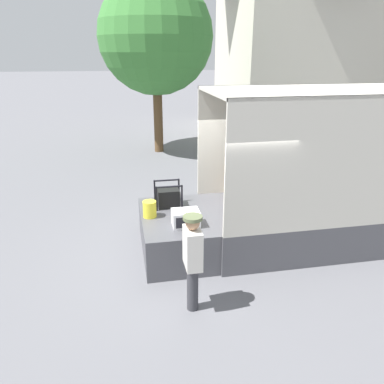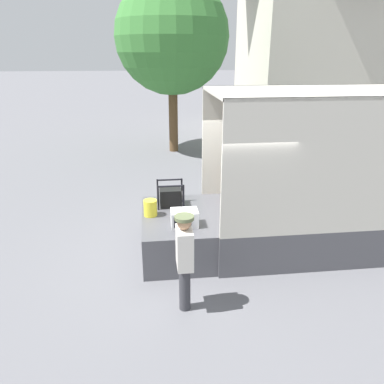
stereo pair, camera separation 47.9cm
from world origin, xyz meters
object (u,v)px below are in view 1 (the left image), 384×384
(street_tree, at_px, (156,37))
(portable_generator, at_px, (169,197))
(worker_person, at_px, (193,254))
(orange_bucket, at_px, (150,209))
(microwave, at_px, (186,218))

(street_tree, bearing_deg, portable_generator, -94.40)
(worker_person, xyz_separation_m, street_tree, (0.56, 10.24, 3.41))
(portable_generator, bearing_deg, street_tree, 85.60)
(orange_bucket, relative_size, street_tree, 0.05)
(orange_bucket, distance_m, street_tree, 9.06)
(street_tree, bearing_deg, worker_person, -93.11)
(portable_generator, bearing_deg, orange_bucket, -133.25)
(orange_bucket, xyz_separation_m, street_tree, (1.05, 8.32, 3.43))
(portable_generator, distance_m, orange_bucket, 0.65)
(worker_person, bearing_deg, microwave, 84.49)
(microwave, distance_m, portable_generator, 1.02)
(portable_generator, relative_size, orange_bucket, 1.71)
(microwave, height_order, worker_person, worker_person)
(orange_bucket, relative_size, worker_person, 0.20)
(orange_bucket, bearing_deg, street_tree, 82.81)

